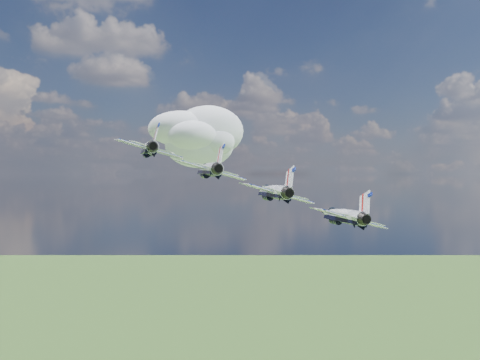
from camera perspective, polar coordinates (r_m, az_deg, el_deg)
name	(u,v)px	position (r m, az deg, el deg)	size (l,w,h in m)	color
cloud_far	(184,133)	(335.42, -6.03, 4.98)	(70.63, 55.49, 27.75)	white
jet_0	(149,148)	(91.26, -9.70, 3.33)	(10.84, 16.05, 4.79)	white
jet_1	(209,169)	(86.84, -3.38, 1.17)	(10.84, 16.05, 4.79)	white
jet_2	(273,191)	(83.71, 3.50, -1.21)	(10.84, 16.05, 4.79)	white
jet_3	(342,215)	(82.02, 10.80, -3.71)	(10.84, 16.05, 4.79)	silver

